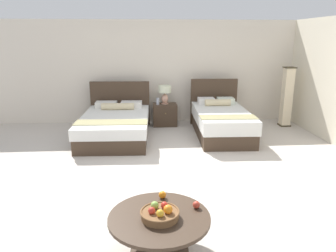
{
  "coord_description": "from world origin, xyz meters",
  "views": [
    {
      "loc": [
        -0.51,
        -4.76,
        2.09
      ],
      "look_at": [
        -0.12,
        0.56,
        0.61
      ],
      "focal_mm": 34.29,
      "sensor_mm": 36.0,
      "label": 1
    }
  ],
  "objects": [
    {
      "name": "loose_orange",
      "position": [
        -0.34,
        -1.65,
        0.45
      ],
      "size": [
        0.08,
        0.08,
        0.08
      ],
      "color": "orange",
      "rests_on": "coffee_table"
    },
    {
      "name": "nightstand",
      "position": [
        -0.02,
        2.84,
        0.27
      ],
      "size": [
        0.58,
        0.45,
        0.53
      ],
      "color": "#3F2E21",
      "rests_on": "ground"
    },
    {
      "name": "coffee_table",
      "position": [
        -0.39,
        -2.0,
        0.31
      ],
      "size": [
        1.0,
        1.0,
        0.41
      ],
      "color": "#3F2E21",
      "rests_on": "ground"
    },
    {
      "name": "bed_near_window",
      "position": [
        -1.14,
        1.94,
        0.28
      ],
      "size": [
        1.48,
        2.27,
        1.07
      ],
      "color": "#3F2E21",
      "rests_on": "ground"
    },
    {
      "name": "fruit_bowl",
      "position": [
        -0.39,
        -2.04,
        0.47
      ],
      "size": [
        0.38,
        0.38,
        0.15
      ],
      "color": "brown",
      "rests_on": "coffee_table"
    },
    {
      "name": "ground_plane",
      "position": [
        0.0,
        0.0,
        -0.01
      ],
      "size": [
        10.21,
        10.24,
        0.02
      ],
      "primitive_type": "cube",
      "color": "beige"
    },
    {
      "name": "wall_back",
      "position": [
        0.0,
        3.32,
        1.25
      ],
      "size": [
        10.21,
        0.12,
        2.5
      ],
      "primitive_type": "cube",
      "color": "silver",
      "rests_on": "ground"
    },
    {
      "name": "floor_lamp_corner",
      "position": [
        2.89,
        2.59,
        0.71
      ],
      "size": [
        0.25,
        0.25,
        1.42
      ],
      "color": "#3A311D",
      "rests_on": "ground"
    },
    {
      "name": "bed_near_corner",
      "position": [
        1.15,
        1.93,
        0.32
      ],
      "size": [
        1.19,
        2.13,
        1.12
      ],
      "color": "#3F2E21",
      "rests_on": "ground"
    },
    {
      "name": "vase",
      "position": [
        -0.2,
        2.8,
        0.61
      ],
      "size": [
        0.07,
        0.07,
        0.16
      ],
      "color": "silver",
      "rests_on": "nightstand"
    },
    {
      "name": "table_lamp",
      "position": [
        -0.02,
        2.86,
        0.82
      ],
      "size": [
        0.31,
        0.31,
        0.44
      ],
      "color": "#D9A48B",
      "rests_on": "nightstand"
    },
    {
      "name": "loose_apple",
      "position": [
        -0.01,
        -1.88,
        0.45
      ],
      "size": [
        0.08,
        0.08,
        0.08
      ],
      "color": "#B93A2A",
      "rests_on": "coffee_table"
    }
  ]
}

